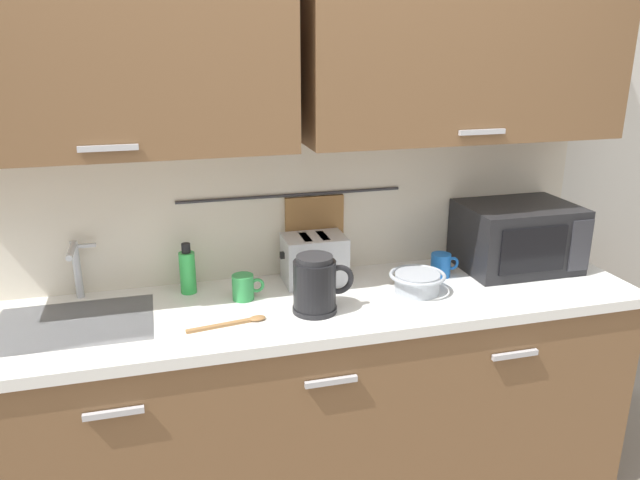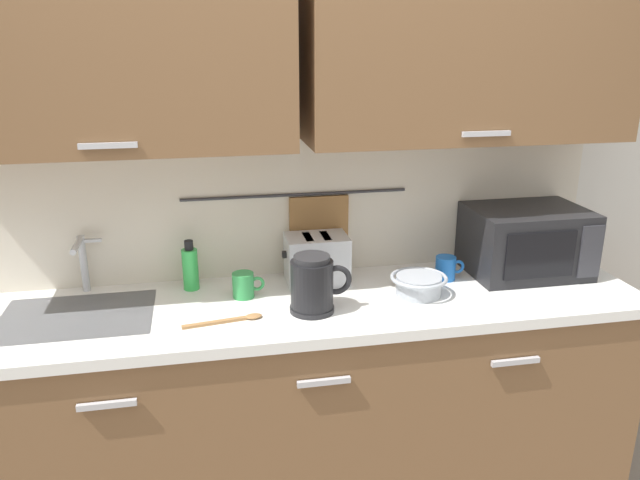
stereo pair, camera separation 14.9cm
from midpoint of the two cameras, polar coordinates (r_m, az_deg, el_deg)
counter_unit at (r=2.49m, az=0.39°, el=-14.96°), size 2.53×0.64×0.90m
back_wall_assembly at (r=2.33m, az=-0.46°, el=10.86°), size 3.70×0.41×2.50m
sink_faucet at (r=2.43m, az=-19.54°, el=-1.54°), size 0.09×0.17×0.22m
microwave at (r=2.66m, az=20.07°, el=-0.09°), size 0.46×0.35×0.27m
electric_kettle at (r=2.15m, az=1.23°, el=-4.18°), size 0.23×0.16×0.21m
dish_soap_bottle at (r=2.38m, az=-10.18°, el=-2.58°), size 0.06×0.06×0.20m
mug_near_sink at (r=2.30m, az=-5.21°, el=-4.20°), size 0.12×0.08×0.09m
mixing_bowl at (r=2.35m, az=10.92°, el=-4.02°), size 0.21×0.21×0.08m
toaster at (r=2.41m, az=1.46°, el=-1.78°), size 0.26×0.17×0.19m
mug_by_kettle at (r=2.52m, az=13.26°, el=-2.56°), size 0.12×0.08×0.09m
wooden_spoon at (r=2.13m, az=-6.10°, el=-7.38°), size 0.28×0.07×0.01m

